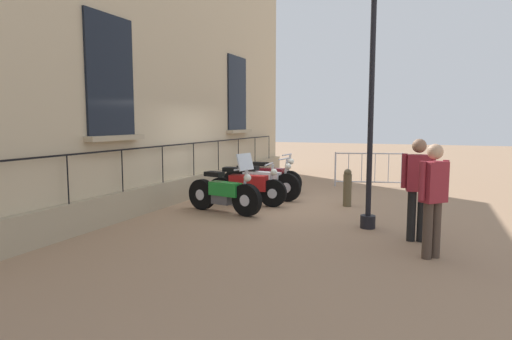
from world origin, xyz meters
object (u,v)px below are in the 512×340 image
Objects in this scene: motorcycle_green at (224,194)px; motorcycle_maroon at (269,178)px; lamppost at (373,35)px; motorcycle_red at (247,187)px; bollard at (347,188)px; crowd_barrier at (368,168)px; motorcycle_white at (260,182)px; pedestrian_walking at (433,194)px; pedestrian_standing at (418,184)px.

motorcycle_maroon is (-0.02, 2.89, 0.01)m from motorcycle_green.
motorcycle_red is at bearing 157.52° from lamppost.
motorcycle_maroon is 2.20× the size of bollard.
motorcycle_white is at bearing -125.72° from crowd_barrier.
bollard is 3.99m from pedestrian_walking.
motorcycle_green is at bearing -93.26° from motorcycle_white.
motorcycle_maroon is at bearing 90.31° from motorcycle_green.
motorcycle_green is 2.89m from motorcycle_maroon.
motorcycle_green is 0.98× the size of motorcycle_red.
motorcycle_maroon is at bearing 132.25° from pedestrian_walking.
motorcycle_red is 4.96m from pedestrian_walking.
lamppost is 6.12m from crowd_barrier.
crowd_barrier is (2.28, 4.08, 0.14)m from motorcycle_red.
motorcycle_green is 4.10m from pedestrian_standing.
bollard is at bearing 36.38° from motorcycle_green.
lamppost is at bearing 126.15° from pedestrian_walking.
motorcycle_maroon is (-0.13, 1.90, 0.00)m from motorcycle_red.
motorcycle_white is 1.31× the size of pedestrian_standing.
bollard is at bearing -25.85° from motorcycle_maroon.
pedestrian_walking is at bearing -62.15° from bollard.
crowd_barrier is at bearing 60.79° from motorcycle_red.
motorcycle_green reaches higher than motorcycle_maroon.
motorcycle_green is at bearing -143.62° from bollard.
motorcycle_red is at bearing -161.57° from bollard.
motorcycle_white is 1.14× the size of motorcycle_maroon.
lamppost is 3.19m from pedestrian_walking.
crowd_barrier reaches higher than motorcycle_red.
pedestrian_standing reaches higher than bollard.
crowd_barrier is 6.16m from pedestrian_standing.
crowd_barrier is at bearing 89.39° from bollard.
crowd_barrier is (2.41, 2.18, 0.13)m from motorcycle_maroon.
motorcycle_maroon is 1.16× the size of pedestrian_walking.
motorcycle_maroon reaches higher than crowd_barrier.
motorcycle_green reaches higher than motorcycle_white.
pedestrian_walking reaches higher than bollard.
motorcycle_maroon is 2.64m from bollard.
pedestrian_standing is 1.02× the size of pedestrian_walking.
crowd_barrier is at bearing 104.87° from pedestrian_walking.
lamppost reaches higher than pedestrian_standing.
pedestrian_walking reaches higher than motorcycle_red.
pedestrian_standing is at bearing -36.15° from lamppost.
motorcycle_green is at bearing 175.46° from lamppost.
motorcycle_red is 1.15× the size of pedestrian_standing.
lamppost is at bearing -82.43° from crowd_barrier.
motorcycle_white is 2.26m from bollard.
motorcycle_maroon is at bearing -137.87° from crowd_barrier.
motorcycle_red is 4.48m from lamppost.
lamppost is 3.74m from bollard.
motorcycle_green is 1.15× the size of pedestrian_walking.
pedestrian_standing is at bearing -43.41° from motorcycle_maroon.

